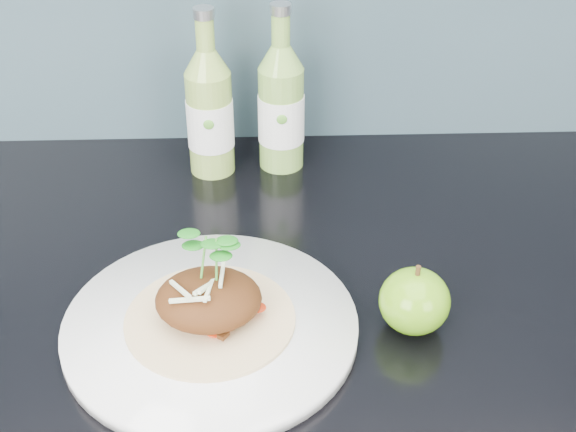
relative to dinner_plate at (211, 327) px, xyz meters
name	(u,v)px	position (x,y,z in m)	size (l,w,h in m)	color
dinner_plate	(211,327)	(0.00, 0.00, 0.00)	(0.30, 0.30, 0.02)	white
pork_taco	(209,298)	(0.00, 0.00, 0.04)	(0.17, 0.17, 0.10)	tan
green_apple	(415,301)	(0.20, 0.00, 0.03)	(0.09, 0.09, 0.08)	#34890F
cider_bottle_left	(210,112)	(-0.01, 0.32, 0.08)	(0.06, 0.06, 0.22)	#87AA46
cider_bottle_right	(281,107)	(0.08, 0.33, 0.08)	(0.07, 0.07, 0.22)	#79A745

